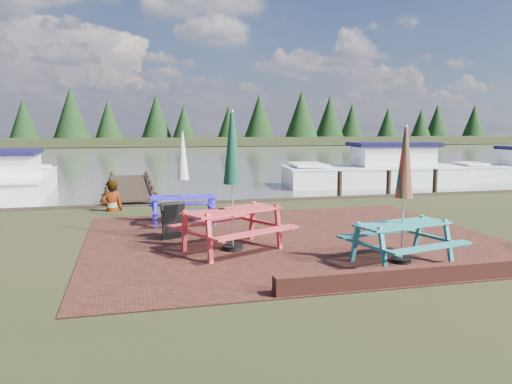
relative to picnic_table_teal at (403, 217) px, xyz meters
The scene contains 13 objects.
ground 2.11m from the picnic_table_teal, 132.23° to the left, with size 120.00×120.00×0.00m, color black.
paving 2.87m from the picnic_table_teal, 118.04° to the left, with size 9.00×7.50×0.02m, color #371811.
brick_wall 1.50m from the picnic_table_teal, 49.27° to the right, with size 6.21×1.79×0.30m.
water 38.45m from the picnic_table_teal, 91.92° to the left, with size 120.00×60.00×0.02m, color #45443B.
far_treeline 67.48m from the picnic_table_teal, 91.10° to the left, with size 120.00×10.00×8.10m.
picnic_table_teal is the anchor object (origin of this frame).
picnic_table_red 3.29m from the picnic_table_teal, 148.83° to the left, with size 2.59×2.49×2.79m.
picnic_table_blue 5.95m from the picnic_table_teal, 125.57° to the left, with size 1.71×1.52×2.36m.
chalkboard 4.99m from the picnic_table_teal, 141.70° to the left, with size 0.54×0.66×0.82m.
jetty 13.59m from the picnic_table_teal, 110.67° to the left, with size 1.76×9.08×1.00m.
boat_jetty 15.99m from the picnic_table_teal, 124.63° to the left, with size 2.74×7.15×2.04m.
boat_near 14.23m from the picnic_table_teal, 64.00° to the left, with size 8.43×3.76×2.21m.
person 9.10m from the picnic_table_teal, 125.88° to the left, with size 0.68×0.44×1.85m, color gray.
Camera 1 is at (-3.52, -9.41, 2.47)m, focal length 35.00 mm.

